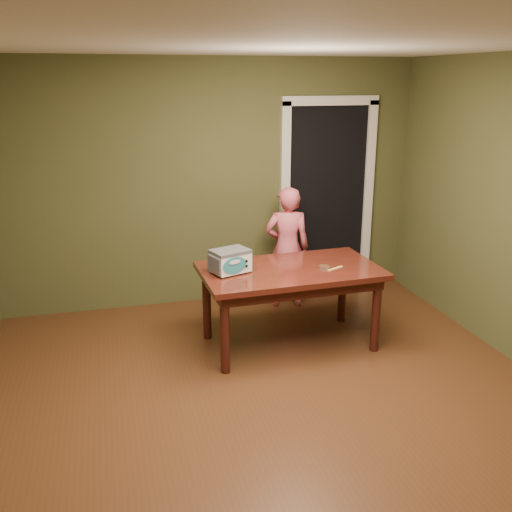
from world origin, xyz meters
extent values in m
plane|color=#502C17|center=(0.00, 0.00, 0.00)|extent=(5.00, 5.00, 0.00)
cube|color=#4B4D29|center=(0.00, 2.50, 1.30)|extent=(4.50, 0.02, 2.60)
cube|color=white|center=(0.00, 0.00, 2.60)|extent=(4.50, 5.00, 0.02)
cube|color=black|center=(1.30, 2.80, 1.05)|extent=(0.90, 0.60, 2.10)
cube|color=black|center=(1.30, 2.48, 1.05)|extent=(0.90, 0.02, 2.10)
cube|color=white|center=(0.80, 2.47, 1.05)|extent=(0.10, 0.06, 2.20)
cube|color=white|center=(1.80, 2.47, 1.05)|extent=(0.10, 0.06, 2.20)
cube|color=white|center=(1.30, 2.47, 2.15)|extent=(1.10, 0.06, 0.10)
cube|color=#3E170E|center=(0.44, 1.19, 0.72)|extent=(1.63, 0.96, 0.05)
cube|color=#37130D|center=(0.44, 1.19, 0.65)|extent=(1.51, 0.83, 0.10)
cylinder|color=#37130D|center=(-0.24, 0.81, 0.35)|extent=(0.08, 0.08, 0.70)
cylinder|color=#37130D|center=(-0.27, 1.51, 0.35)|extent=(0.08, 0.08, 0.70)
cylinder|color=#37130D|center=(1.16, 0.86, 0.35)|extent=(0.08, 0.08, 0.70)
cylinder|color=#37130D|center=(1.13, 1.56, 0.35)|extent=(0.08, 0.08, 0.70)
cylinder|color=#4C4F54|center=(-0.20, 1.08, 0.76)|extent=(0.02, 0.02, 0.01)
cylinder|color=#4C4F54|center=(-0.25, 1.24, 0.76)|extent=(0.02, 0.02, 0.01)
cylinder|color=#4C4F54|center=(0.05, 1.17, 0.76)|extent=(0.02, 0.02, 0.01)
cylinder|color=#4C4F54|center=(-0.01, 1.33, 0.76)|extent=(0.02, 0.02, 0.01)
cube|color=white|center=(-0.10, 1.20, 0.85)|extent=(0.37, 0.31, 0.18)
cube|color=#4C4F54|center=(-0.10, 1.20, 0.95)|extent=(0.38, 0.32, 0.03)
cube|color=#4C4F54|center=(-0.26, 1.15, 0.85)|extent=(0.08, 0.19, 0.14)
cube|color=#4C4F54|center=(0.05, 1.26, 0.85)|extent=(0.08, 0.19, 0.14)
ellipsoid|color=teal|center=(-0.09, 1.09, 0.85)|extent=(0.23, 0.09, 0.15)
cylinder|color=black|center=(0.03, 1.12, 0.87)|extent=(0.02, 0.02, 0.02)
cylinder|color=black|center=(0.03, 1.12, 0.83)|extent=(0.02, 0.02, 0.02)
cylinder|color=silver|center=(0.74, 1.10, 0.76)|extent=(0.10, 0.10, 0.02)
cylinder|color=#502C1A|center=(0.74, 1.10, 0.77)|extent=(0.09, 0.09, 0.01)
cube|color=#EBC866|center=(0.83, 1.06, 0.75)|extent=(0.17, 0.10, 0.01)
imported|color=#E25D6F|center=(0.71, 2.10, 0.66)|extent=(0.53, 0.41, 1.31)
camera|label=1|loc=(-1.11, -3.42, 2.39)|focal=40.00mm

